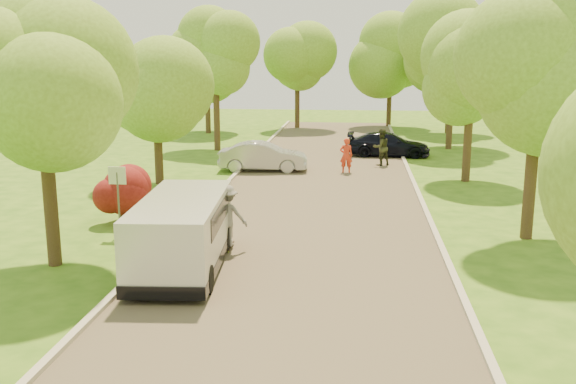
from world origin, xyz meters
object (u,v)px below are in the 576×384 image
at_px(minivan, 182,232).
at_px(skateboarder, 227,216).
at_px(street_sign, 118,186).
at_px(person_striped, 346,156).
at_px(silver_sedan, 263,157).
at_px(person_olive, 381,147).
at_px(dark_sedan, 389,144).
at_px(longboard, 228,246).

relative_size(minivan, skateboarder, 2.95).
relative_size(street_sign, person_striped, 1.31).
bearing_deg(minivan, silver_sedan, 85.75).
xyz_separation_m(street_sign, person_olive, (8.58, 13.70, -0.63)).
height_order(silver_sedan, skateboarder, skateboarder).
xyz_separation_m(person_striped, person_olive, (1.72, 2.23, 0.10)).
distance_m(minivan, person_olive, 17.63).
xyz_separation_m(minivan, skateboarder, (0.82, 1.83, 0.00)).
height_order(minivan, skateboarder, minivan).
xyz_separation_m(dark_sedan, longboard, (-5.44, -17.93, -0.56)).
height_order(street_sign, dark_sedan, street_sign).
distance_m(silver_sedan, person_striped, 4.00).
relative_size(silver_sedan, person_olive, 2.28).
height_order(dark_sedan, longboard, dark_sedan).
bearing_deg(person_olive, person_striped, 22.13).
height_order(silver_sedan, person_olive, person_olive).
bearing_deg(person_olive, silver_sedan, -9.70).
height_order(minivan, dark_sedan, minivan).
xyz_separation_m(street_sign, person_striped, (6.86, 11.47, -0.73)).
xyz_separation_m(minivan, person_striped, (4.01, 14.45, -0.18)).
distance_m(street_sign, person_striped, 13.39).
height_order(dark_sedan, person_olive, person_olive).
bearing_deg(silver_sedan, dark_sedan, -52.99).
distance_m(longboard, person_striped, 13.03).
relative_size(silver_sedan, dark_sedan, 0.94).
height_order(silver_sedan, person_striped, person_striped).
bearing_deg(person_striped, longboard, 72.00).
bearing_deg(minivan, skateboarder, 61.76).
bearing_deg(skateboarder, longboard, 133.21).
bearing_deg(longboard, person_striped, -106.01).
bearing_deg(person_striped, dark_sedan, -116.66).
relative_size(longboard, person_striped, 0.56).
relative_size(street_sign, minivan, 0.41).
bearing_deg(minivan, street_sign, 129.54).
distance_m(silver_sedan, skateboarder, 12.74).
relative_size(silver_sedan, longboard, 4.59).
height_order(dark_sedan, person_striped, person_striped).
distance_m(minivan, longboard, 2.20).
bearing_deg(street_sign, silver_sedan, 76.13).
bearing_deg(person_striped, silver_sedan, -5.08).
relative_size(longboard, skateboarder, 0.52).
bearing_deg(person_olive, skateboarder, 41.48).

